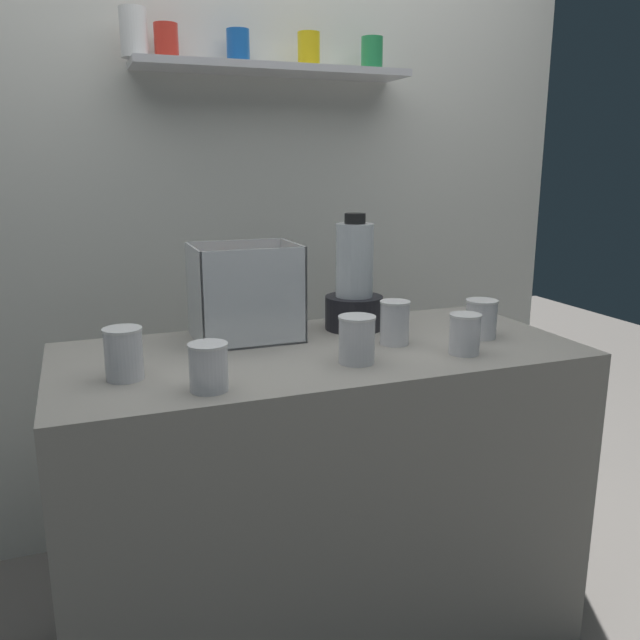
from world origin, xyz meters
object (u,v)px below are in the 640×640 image
at_px(blender_pitcher, 354,287).
at_px(juice_cup_carrot_far_left, 124,357).
at_px(juice_cup_carrot_left, 209,369).
at_px(carrot_display_bin, 246,309).
at_px(juice_cup_orange_far_right, 465,336).
at_px(juice_cup_carrot_rightmost, 481,321).
at_px(juice_cup_pomegranate_middle, 357,343).
at_px(juice_cup_beet_right, 395,326).

relative_size(blender_pitcher, juice_cup_carrot_far_left, 2.84).
bearing_deg(juice_cup_carrot_left, carrot_display_bin, 65.02).
bearing_deg(juice_cup_orange_far_right, blender_pitcher, 115.31).
bearing_deg(juice_cup_carrot_rightmost, juice_cup_pomegranate_middle, -167.47).
height_order(carrot_display_bin, juice_cup_carrot_left, carrot_display_bin).
relative_size(juice_cup_pomegranate_middle, juice_cup_orange_far_right, 1.12).
bearing_deg(carrot_display_bin, juice_cup_pomegranate_middle, -58.65).
relative_size(carrot_display_bin, juice_cup_beet_right, 2.40).
xyz_separation_m(juice_cup_beet_right, juice_cup_carrot_rightmost, (0.26, -0.03, -0.00)).
xyz_separation_m(blender_pitcher, juice_cup_carrot_left, (-0.52, -0.39, -0.08)).
xyz_separation_m(carrot_display_bin, blender_pitcher, (0.33, -0.01, 0.04)).
bearing_deg(carrot_display_bin, juice_cup_carrot_left, -114.98).
bearing_deg(juice_cup_carrot_far_left, juice_cup_pomegranate_middle, -7.52).
distance_m(juice_cup_carrot_left, juice_cup_pomegranate_middle, 0.39).
height_order(juice_cup_carrot_far_left, juice_cup_orange_far_right, juice_cup_carrot_far_left).
bearing_deg(carrot_display_bin, juice_cup_orange_far_right, -35.68).
xyz_separation_m(juice_cup_carrot_far_left, juice_cup_orange_far_right, (0.85, -0.10, -0.01)).
bearing_deg(juice_cup_pomegranate_middle, juice_cup_orange_far_right, -5.40).
bearing_deg(juice_cup_beet_right, juice_cup_pomegranate_middle, -143.90).
bearing_deg(juice_cup_carrot_rightmost, carrot_display_bin, 159.80).
relative_size(carrot_display_bin, juice_cup_carrot_far_left, 2.39).
bearing_deg(juice_cup_orange_far_right, juice_cup_pomegranate_middle, 174.60).
relative_size(blender_pitcher, juice_cup_carrot_left, 3.23).
bearing_deg(juice_cup_pomegranate_middle, juice_cup_carrot_left, -169.35).
bearing_deg(juice_cup_beet_right, carrot_display_bin, 150.80).
bearing_deg(juice_cup_beet_right, juice_cup_orange_far_right, -49.61).
xyz_separation_m(blender_pitcher, juice_cup_carrot_rightmost, (0.30, -0.22, -0.08)).
relative_size(blender_pitcher, juice_cup_carrot_rightmost, 3.14).
height_order(juice_cup_carrot_left, juice_cup_carrot_rightmost, juice_cup_carrot_rightmost).
bearing_deg(carrot_display_bin, juice_cup_carrot_rightmost, -20.20).
distance_m(carrot_display_bin, juice_cup_carrot_left, 0.44).
distance_m(juice_cup_carrot_far_left, juice_cup_pomegranate_middle, 0.56).
relative_size(juice_cup_carrot_left, juice_cup_carrot_rightmost, 0.97).
height_order(blender_pitcher, juice_cup_pomegranate_middle, blender_pitcher).
xyz_separation_m(juice_cup_beet_right, juice_cup_orange_far_right, (0.13, -0.15, -0.01)).
distance_m(juice_cup_pomegranate_middle, juice_cup_carrot_rightmost, 0.44).
bearing_deg(juice_cup_carrot_far_left, blender_pitcher, 19.76).
relative_size(carrot_display_bin, juice_cup_orange_far_right, 2.72).
relative_size(juice_cup_pomegranate_middle, juice_cup_beet_right, 0.99).
relative_size(blender_pitcher, juice_cup_beet_right, 2.86).
xyz_separation_m(blender_pitcher, juice_cup_beet_right, (0.04, -0.20, -0.08)).
bearing_deg(juice_cup_pomegranate_middle, juice_cup_beet_right, 36.10).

